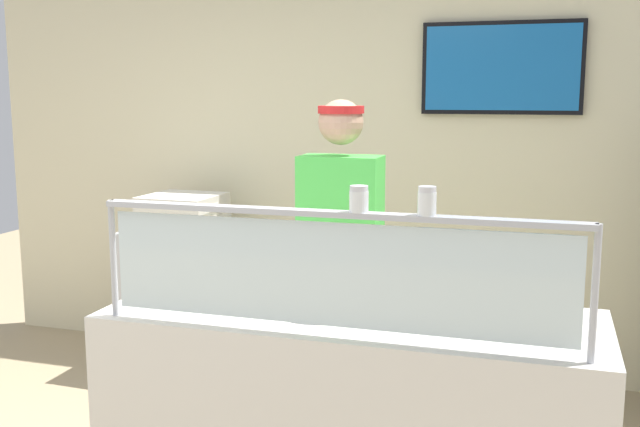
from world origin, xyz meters
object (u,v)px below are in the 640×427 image
Objects in this scene: pepper_flake_shaker at (427,203)px; worker_figure at (341,260)px; pizza_tray at (322,305)px; pizza_server at (329,302)px; pizza_box_stack at (182,212)px; parmesan_shaker at (359,201)px.

worker_figure is at bearing 120.46° from pepper_flake_shaker.
pizza_server is (0.04, -0.02, 0.02)m from pizza_tray.
parmesan_shaker is at bearing -48.19° from pizza_box_stack.
pepper_flake_shaker is 0.20× the size of pizza_box_stack.
pizza_tray is at bearing 156.00° from pizza_server.
pepper_flake_shaker reaches higher than parmesan_shaker.
worker_figure is 1.56m from pizza_box_stack.
pepper_flake_shaker is 0.05× the size of worker_figure.
pizza_server is 3.13× the size of parmesan_shaker.
pizza_server is at bearing 123.00° from parmesan_shaker.
pizza_box_stack is (-1.39, 1.50, 0.07)m from pizza_tray.
pizza_box_stack is at bearing 138.48° from pizza_server.
pizza_box_stack reaches higher than pizza_server.
pizza_box_stack is at bearing 132.92° from pizza_tray.
worker_figure is at bearing 98.97° from pizza_tray.
pizza_tray is 0.72m from pepper_flake_shaker.
pepper_flake_shaker is at bearing -44.42° from pizza_box_stack.
pizza_server is 0.68m from pepper_flake_shaker.
worker_figure is (-0.10, 0.63, 0.04)m from pizza_tray.
pizza_tray is 1.47× the size of pizza_server.
pizza_tray is 0.05m from pizza_server.
worker_figure is (-0.32, 0.94, -0.43)m from parmesan_shaker.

